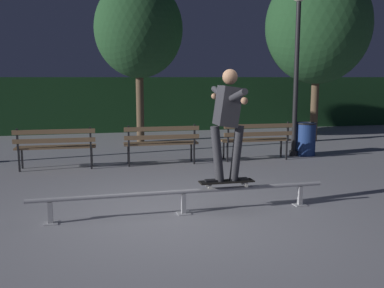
% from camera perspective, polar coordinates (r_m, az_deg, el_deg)
% --- Properties ---
extents(ground_plane, '(90.00, 90.00, 0.00)m').
position_cam_1_polar(ground_plane, '(6.08, -1.10, -9.19)').
color(ground_plane, gray).
extents(hedge_backdrop, '(24.00, 1.20, 1.88)m').
position_cam_1_polar(hedge_backdrop, '(15.51, -8.89, 5.24)').
color(hedge_backdrop, '#193D1E').
rests_on(hedge_backdrop, ground).
extents(grind_rail, '(4.15, 0.18, 0.35)m').
position_cam_1_polar(grind_rail, '(6.00, -1.12, -6.74)').
color(grind_rail, '#9E9EA3').
rests_on(grind_rail, ground).
extents(skateboard, '(0.78, 0.20, 0.09)m').
position_cam_1_polar(skateboard, '(6.12, 4.58, -5.00)').
color(skateboard, black).
rests_on(skateboard, grind_rail).
extents(skateboarder, '(0.62, 1.41, 1.56)m').
position_cam_1_polar(skateboarder, '(5.97, 4.72, 3.76)').
color(skateboarder, black).
rests_on(skateboarder, skateboard).
extents(park_bench_leftmost, '(1.61, 0.47, 0.88)m').
position_cam_1_polar(park_bench_leftmost, '(9.22, -17.58, 0.03)').
color(park_bench_leftmost, black).
rests_on(park_bench_leftmost, ground).
extents(park_bench_left_center, '(1.61, 0.47, 0.88)m').
position_cam_1_polar(park_bench_left_center, '(9.31, -4.06, 0.51)').
color(park_bench_left_center, black).
rests_on(park_bench_left_center, ground).
extents(park_bench_right_center, '(1.61, 0.47, 0.88)m').
position_cam_1_polar(park_bench_right_center, '(9.90, 8.51, 0.93)').
color(park_bench_right_center, black).
rests_on(park_bench_right_center, ground).
extents(tree_far_right, '(2.98, 2.98, 4.96)m').
position_cam_1_polar(tree_far_right, '(13.28, 16.28, 14.69)').
color(tree_far_right, brown).
rests_on(tree_far_right, ground).
extents(tree_behind_benches, '(2.48, 2.48, 4.58)m').
position_cam_1_polar(tree_behind_benches, '(12.65, -7.06, 14.77)').
color(tree_behind_benches, brown).
rests_on(tree_behind_benches, ground).
extents(lamp_post_right, '(0.32, 0.32, 3.90)m').
position_cam_1_polar(lamp_post_right, '(10.57, 13.71, 11.84)').
color(lamp_post_right, black).
rests_on(lamp_post_right, ground).
extents(trash_can, '(0.52, 0.52, 0.80)m').
position_cam_1_polar(trash_can, '(10.81, 14.75, 0.73)').
color(trash_can, navy).
rests_on(trash_can, ground).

